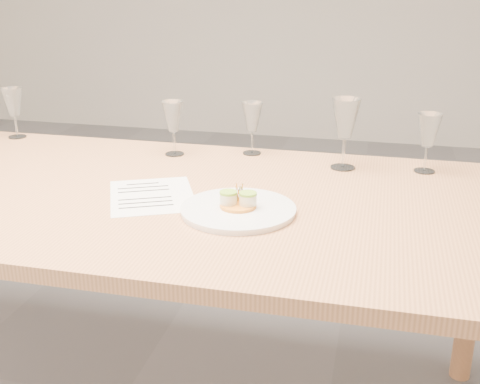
% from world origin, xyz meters
% --- Properties ---
extents(dining_table, '(2.40, 1.00, 0.75)m').
position_xyz_m(dining_table, '(0.00, 0.00, 0.68)').
color(dining_table, tan).
rests_on(dining_table, ground).
extents(dinner_plate, '(0.30, 0.30, 0.08)m').
position_xyz_m(dinner_plate, '(0.42, -0.10, 0.76)').
color(dinner_plate, white).
rests_on(dinner_plate, dining_table).
extents(recipe_sheet, '(0.33, 0.36, 0.00)m').
position_xyz_m(recipe_sheet, '(0.16, -0.04, 0.75)').
color(recipe_sheet, white).
rests_on(recipe_sheet, dining_table).
extents(wine_glass_0, '(0.07, 0.07, 0.19)m').
position_xyz_m(wine_glass_0, '(-0.56, 0.44, 0.88)').
color(wine_glass_0, white).
rests_on(wine_glass_0, dining_table).
extents(wine_glass_1, '(0.07, 0.07, 0.18)m').
position_xyz_m(wine_glass_1, '(0.09, 0.36, 0.88)').
color(wine_glass_1, white).
rests_on(wine_glass_1, dining_table).
extents(wine_glass_2, '(0.07, 0.07, 0.18)m').
position_xyz_m(wine_glass_2, '(0.34, 0.43, 0.87)').
color(wine_glass_2, white).
rests_on(wine_glass_2, dining_table).
extents(wine_glass_3, '(0.09, 0.09, 0.22)m').
position_xyz_m(wine_glass_3, '(0.65, 0.34, 0.91)').
color(wine_glass_3, white).
rests_on(wine_glass_3, dining_table).
extents(wine_glass_4, '(0.07, 0.07, 0.18)m').
position_xyz_m(wine_glass_4, '(0.90, 0.36, 0.88)').
color(wine_glass_4, white).
rests_on(wine_glass_4, dining_table).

